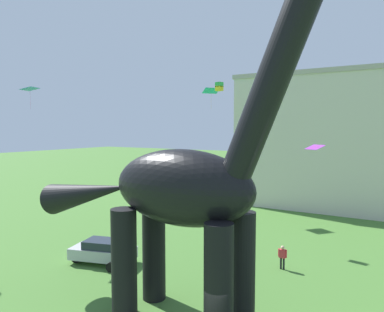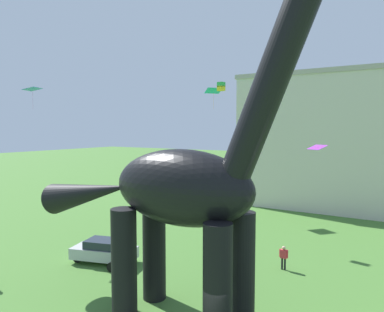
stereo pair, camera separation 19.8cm
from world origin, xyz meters
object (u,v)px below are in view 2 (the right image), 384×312
object	(u,v)px
dinosaur_sculpture	(180,187)
kite_mid_left	(32,89)
person_near_flyer	(284,255)
parked_sedan_left	(104,251)
kite_far_right	(176,154)
kite_near_low	(214,91)
kite_near_high	(317,147)
kite_far_left	(221,87)

from	to	relation	value
dinosaur_sculpture	kite_mid_left	size ratio (longest dim) A/B	10.36
person_near_flyer	kite_mid_left	xyz separation A→B (m)	(-18.66, -4.26, 10.96)
parked_sedan_left	kite_far_right	size ratio (longest dim) A/B	2.60
dinosaur_sculpture	kite_near_low	world-z (taller)	dinosaur_sculpture
dinosaur_sculpture	person_near_flyer	xyz separation A→B (m)	(2.07, 8.55, -5.29)
kite_near_low	kite_mid_left	world-z (taller)	kite_near_low
parked_sedan_left	kite_near_low	bearing A→B (deg)	78.43
dinosaur_sculpture	kite_mid_left	xyz separation A→B (m)	(-16.59, 4.29, 5.67)
kite_near_high	dinosaur_sculpture	bearing A→B (deg)	-96.09
kite_near_low	person_near_flyer	bearing A→B (deg)	-46.43
person_near_flyer	kite_near_low	xyz separation A→B (m)	(-11.96, 12.57, 11.89)
kite_mid_left	kite_far_right	bearing A→B (deg)	66.72
person_near_flyer	kite_near_low	world-z (taller)	kite_near_low
dinosaur_sculpture	person_near_flyer	distance (m)	10.26
dinosaur_sculpture	kite_mid_left	world-z (taller)	dinosaur_sculpture
person_near_flyer	kite_far_left	world-z (taller)	kite_far_left
dinosaur_sculpture	kite_near_high	xyz separation A→B (m)	(1.85, 17.33, 1.11)
dinosaur_sculpture	kite_near_high	size ratio (longest dim) A/B	9.88
parked_sedan_left	kite_far_left	distance (m)	16.31
kite_near_low	parked_sedan_left	bearing A→B (deg)	-85.03
kite_far_left	kite_far_right	xyz separation A→B (m)	(-5.84, 1.74, -6.04)
kite_mid_left	parked_sedan_left	bearing A→B (deg)	-5.76
parked_sedan_left	kite_mid_left	xyz separation A→B (m)	(-8.24, 0.83, 11.06)
person_near_flyer	kite_mid_left	distance (m)	22.06
person_near_flyer	parked_sedan_left	bearing A→B (deg)	-60.80
kite_near_high	kite_mid_left	distance (m)	23.04
kite_mid_left	kite_near_high	bearing A→B (deg)	35.26
parked_sedan_left	kite_far_right	bearing A→B (deg)	86.82
parked_sedan_left	dinosaur_sculpture	bearing A→B (deg)	-39.03
parked_sedan_left	person_near_flyer	size ratio (longest dim) A/B	3.00
kite_far_left	dinosaur_sculpture	bearing A→B (deg)	-69.10
kite_near_high	kite_far_right	xyz separation A→B (m)	(-13.26, -1.00, -0.97)
parked_sedan_left	person_near_flyer	xyz separation A→B (m)	(10.42, 5.09, 0.11)
parked_sedan_left	kite_far_left	world-z (taller)	kite_far_left
dinosaur_sculpture	kite_far_left	xyz separation A→B (m)	(-5.57, 14.59, 6.18)
person_near_flyer	kite_near_high	xyz separation A→B (m)	(-0.22, 8.78, 6.40)
kite_near_low	kite_mid_left	distance (m)	18.14
kite_near_low	kite_far_left	xyz separation A→B (m)	(4.32, -6.52, -0.41)
kite_far_right	kite_mid_left	size ratio (longest dim) A/B	1.05
person_near_flyer	kite_far_left	xyz separation A→B (m)	(-7.64, 6.05, 11.47)
kite_far_right	kite_mid_left	world-z (taller)	kite_mid_left
person_near_flyer	kite_far_right	bearing A→B (deg)	-116.82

